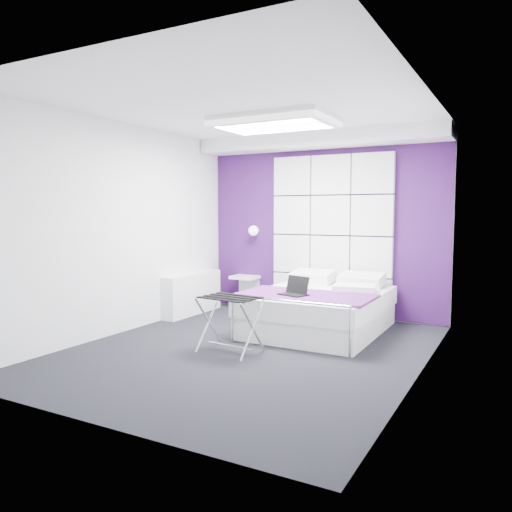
{
  "coord_description": "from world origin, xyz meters",
  "views": [
    {
      "loc": [
        2.61,
        -4.67,
        1.51
      ],
      "look_at": [
        -0.1,
        0.35,
        1.0
      ],
      "focal_mm": 35.0,
      "sensor_mm": 36.0,
      "label": 1
    }
  ],
  "objects": [
    {
      "name": "floor",
      "position": [
        0.0,
        0.0,
        0.0
      ],
      "size": [
        4.4,
        4.4,
        0.0
      ],
      "primitive_type": "plane",
      "color": "black",
      "rests_on": "ground"
    },
    {
      "name": "luggage_rack",
      "position": [
        -0.14,
        -0.16,
        0.3
      ],
      "size": [
        0.61,
        0.45,
        0.6
      ],
      "rotation": [
        0.0,
        0.0,
        -0.09
      ],
      "color": "silver",
      "rests_on": "floor"
    },
    {
      "name": "nightstand",
      "position": [
        -1.2,
        2.02,
        0.49
      ],
      "size": [
        0.4,
        0.31,
        0.04
      ],
      "primitive_type": "cube",
      "color": "white",
      "rests_on": "wall_back"
    },
    {
      "name": "skylight",
      "position": [
        0.0,
        0.6,
        2.55
      ],
      "size": [
        1.36,
        0.86,
        0.12
      ],
      "primitive_type": null,
      "color": "white",
      "rests_on": "ceiling"
    },
    {
      "name": "wall_lamp",
      "position": [
        -1.05,
        2.06,
        1.22
      ],
      "size": [
        0.15,
        0.15,
        0.15
      ],
      "primitive_type": "sphere",
      "color": "white",
      "rests_on": "wall_back"
    },
    {
      "name": "soffit",
      "position": [
        0.0,
        1.95,
        2.5
      ],
      "size": [
        3.58,
        0.5,
        0.2
      ],
      "primitive_type": "cube",
      "color": "white",
      "rests_on": "wall_back"
    },
    {
      "name": "accent_wall",
      "position": [
        0.0,
        2.19,
        1.3
      ],
      "size": [
        3.58,
        0.02,
        2.58
      ],
      "primitive_type": "cube",
      "color": "#38114B",
      "rests_on": "wall_back"
    },
    {
      "name": "wall_back",
      "position": [
        0.0,
        2.2,
        1.3
      ],
      "size": [
        3.6,
        0.0,
        3.6
      ],
      "primitive_type": "plane",
      "rotation": [
        1.57,
        0.0,
        0.0
      ],
      "color": "silver",
      "rests_on": "floor"
    },
    {
      "name": "wall_right",
      "position": [
        1.8,
        0.0,
        1.3
      ],
      "size": [
        0.0,
        4.4,
        4.4
      ],
      "primitive_type": "plane",
      "rotation": [
        1.57,
        0.0,
        -1.57
      ],
      "color": "silver",
      "rests_on": "floor"
    },
    {
      "name": "wall_left",
      "position": [
        -1.8,
        0.0,
        1.3
      ],
      "size": [
        0.0,
        4.4,
        4.4
      ],
      "primitive_type": "plane",
      "rotation": [
        1.57,
        0.0,
        1.57
      ],
      "color": "silver",
      "rests_on": "floor"
    },
    {
      "name": "ceiling",
      "position": [
        0.0,
        0.0,
        2.6
      ],
      "size": [
        4.4,
        4.4,
        0.0
      ],
      "primitive_type": "plane",
      "rotation": [
        3.14,
        0.0,
        0.0
      ],
      "color": "white",
      "rests_on": "wall_back"
    },
    {
      "name": "bed",
      "position": [
        0.36,
        1.19,
        0.28
      ],
      "size": [
        1.58,
        1.9,
        0.67
      ],
      "color": "white",
      "rests_on": "floor"
    },
    {
      "name": "laptop",
      "position": [
        0.26,
        0.64,
        0.59
      ],
      "size": [
        0.31,
        0.22,
        0.23
      ],
      "rotation": [
        0.0,
        0.0,
        -0.29
      ],
      "color": "black",
      "rests_on": "bed"
    },
    {
      "name": "radiator",
      "position": [
        -1.69,
        1.3,
        0.3
      ],
      "size": [
        0.22,
        1.2,
        0.6
      ],
      "primitive_type": "cube",
      "color": "white",
      "rests_on": "floor"
    },
    {
      "name": "headboard",
      "position": [
        0.15,
        2.14,
        1.17
      ],
      "size": [
        1.8,
        0.08,
        2.3
      ],
      "primitive_type": null,
      "color": "silver",
      "rests_on": "wall_back"
    }
  ]
}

